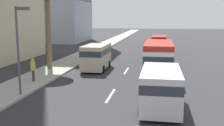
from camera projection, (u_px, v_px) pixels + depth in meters
name	position (u px, v px, depth m)	size (l,w,h in m)	color
ground_plane	(134.00, 58.00, 34.37)	(198.00, 198.00, 0.00)	#2D2D30
sidewalk_right	(81.00, 56.00, 35.55)	(162.00, 3.36, 0.15)	#9E9B93
lane_stripe_mid	(111.00, 95.00, 17.79)	(3.20, 0.16, 0.01)	silver
lane_stripe_far	(126.00, 71.00, 26.12)	(3.20, 0.16, 0.01)	silver
van_lead	(159.00, 43.00, 39.85)	(5.24, 2.19, 2.44)	#A51E1E
minibus_second	(158.00, 58.00, 23.34)	(6.90, 2.44, 2.99)	silver
van_fourth	(96.00, 55.00, 26.51)	(5.06, 2.15, 2.47)	beige
van_fifth	(157.00, 51.00, 30.78)	(5.01, 2.23, 2.34)	black
van_sixth	(161.00, 86.00, 14.98)	(4.88, 2.23, 2.25)	silver
pedestrian_near_lamp	(33.00, 69.00, 21.06)	(0.39, 0.37, 1.79)	#333338
pedestrian_mid_block	(81.00, 52.00, 32.54)	(0.37, 0.39, 1.62)	#4C8C66
street_lamp	(19.00, 40.00, 16.93)	(0.24, 0.97, 5.62)	#4C4C51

